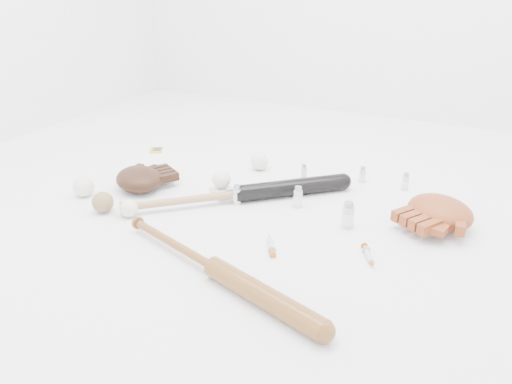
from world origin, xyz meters
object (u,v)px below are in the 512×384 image
at_px(bat_wood, 214,267).
at_px(glove_dark, 139,179).
at_px(pedestal, 222,192).
at_px(bat_dark, 238,194).

xyz_separation_m(bat_wood, glove_dark, (-0.60, 0.41, 0.02)).
distance_m(bat_wood, glove_dark, 0.73).
height_order(bat_wood, pedestal, bat_wood).
height_order(bat_dark, pedestal, bat_dark).
relative_size(bat_wood, pedestal, 11.78).
relative_size(bat_dark, pedestal, 12.99).
height_order(bat_dark, bat_wood, bat_dark).
height_order(glove_dark, pedestal, glove_dark).
bearing_deg(bat_wood, glove_dark, 163.62).
height_order(bat_dark, glove_dark, glove_dark).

